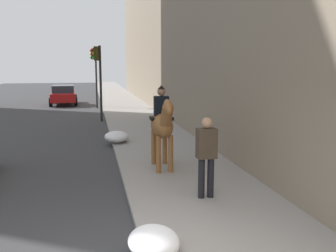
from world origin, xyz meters
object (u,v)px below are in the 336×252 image
(mounted_horse_near, at_px, (162,124))
(car_mid_lane, at_px, (63,95))
(traffic_light_near_curb, at_px, (99,71))
(traffic_light_far_curb, at_px, (95,68))
(pedestrian_greeting, at_px, (206,152))

(mounted_horse_near, bearing_deg, car_mid_lane, -167.38)
(mounted_horse_near, height_order, traffic_light_near_curb, traffic_light_near_curb)
(traffic_light_far_curb, bearing_deg, traffic_light_near_curb, -178.90)
(car_mid_lane, bearing_deg, pedestrian_greeting, -171.43)
(mounted_horse_near, height_order, car_mid_lane, mounted_horse_near)
(pedestrian_greeting, xyz_separation_m, car_mid_lane, (21.33, 4.31, -0.35))
(traffic_light_near_curb, distance_m, traffic_light_far_curb, 6.36)
(pedestrian_greeting, xyz_separation_m, traffic_light_near_curb, (12.34, 1.90, 1.49))
(pedestrian_greeting, bearing_deg, traffic_light_near_curb, 7.12)
(traffic_light_near_curb, height_order, traffic_light_far_curb, traffic_light_far_curb)
(traffic_light_near_curb, bearing_deg, car_mid_lane, 14.99)
(mounted_horse_near, distance_m, traffic_light_far_curb, 16.43)
(traffic_light_near_curb, bearing_deg, traffic_light_far_curb, 1.10)
(car_mid_lane, height_order, traffic_light_far_curb, traffic_light_far_curb)
(pedestrian_greeting, bearing_deg, car_mid_lane, 9.77)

